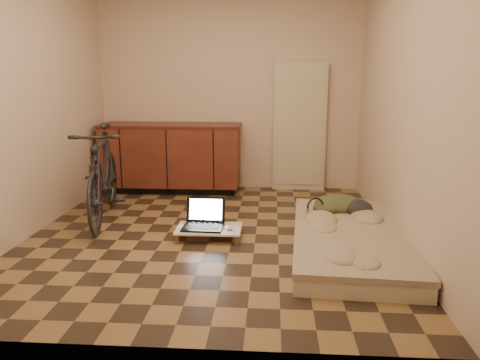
# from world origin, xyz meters

# --- Properties ---
(room_shell) EXTENTS (3.50, 4.00, 2.60)m
(room_shell) POSITION_xyz_m (0.00, 0.00, 1.30)
(room_shell) COLOR brown
(room_shell) RESTS_ON ground
(cabinets) EXTENTS (1.84, 0.62, 0.91)m
(cabinets) POSITION_xyz_m (-0.75, 1.70, 0.47)
(cabinets) COLOR black
(cabinets) RESTS_ON ground
(appliance_panel) EXTENTS (0.70, 0.10, 1.70)m
(appliance_panel) POSITION_xyz_m (0.95, 1.94, 0.85)
(appliance_panel) COLOR beige
(appliance_panel) RESTS_ON ground
(bicycle) EXTENTS (0.83, 1.81, 1.13)m
(bicycle) POSITION_xyz_m (-1.20, 0.35, 0.57)
(bicycle) COLOR black
(bicycle) RESTS_ON ground
(futon) EXTENTS (1.12, 2.13, 0.18)m
(futon) POSITION_xyz_m (1.30, -0.32, 0.09)
(futon) COLOR beige
(futon) RESTS_ON ground
(clothing_pile) EXTENTS (0.56, 0.48, 0.21)m
(clothing_pile) POSITION_xyz_m (1.33, 0.34, 0.28)
(clothing_pile) COLOR #394126
(clothing_pile) RESTS_ON futon
(headphones) EXTENTS (0.29, 0.28, 0.15)m
(headphones) POSITION_xyz_m (1.03, 0.15, 0.25)
(headphones) COLOR black
(headphones) RESTS_ON futon
(lap_desk) EXTENTS (0.63, 0.41, 0.10)m
(lap_desk) POSITION_xyz_m (-0.01, -0.13, 0.09)
(lap_desk) COLOR brown
(lap_desk) RESTS_ON ground
(laptop) EXTENTS (0.39, 0.36, 0.26)m
(laptop) POSITION_xyz_m (-0.06, -0.10, 0.16)
(laptop) COLOR black
(laptop) RESTS_ON lap_desk
(mouse) EXTENTS (0.10, 0.12, 0.04)m
(mouse) POSITION_xyz_m (0.19, -0.17, 0.12)
(mouse) COLOR silver
(mouse) RESTS_ON lap_desk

